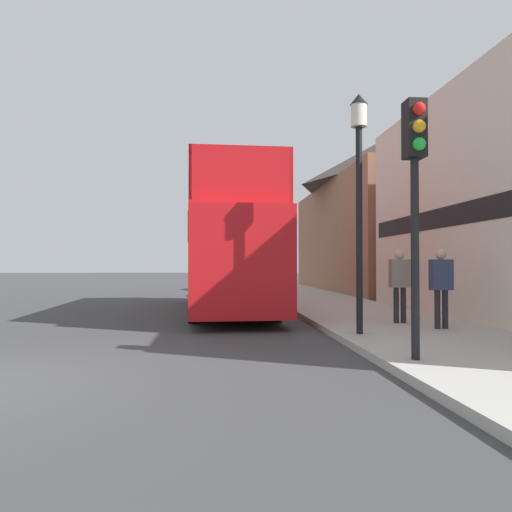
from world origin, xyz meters
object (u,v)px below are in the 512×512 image
at_px(tour_bus, 227,254).
at_px(lamp_post_second, 285,212).
at_px(pedestrian_third, 400,279).
at_px(pedestrian_second, 441,281).
at_px(traffic_signal, 415,169).
at_px(lamp_post_nearest, 359,168).
at_px(parked_car_ahead_of_bus, 240,281).

distance_m(tour_bus, lamp_post_second, 4.22).
bearing_deg(tour_bus, lamp_post_second, 49.75).
bearing_deg(pedestrian_third, pedestrian_second, -67.06).
distance_m(pedestrian_third, lamp_post_second, 8.37).
bearing_deg(lamp_post_second, pedestrian_third, -78.47).
bearing_deg(traffic_signal, lamp_post_nearest, 90.24).
xyz_separation_m(tour_bus, pedestrian_third, (3.97, -4.82, -0.70)).
distance_m(pedestrian_second, lamp_post_nearest, 3.09).
bearing_deg(traffic_signal, tour_bus, 104.86).
bearing_deg(tour_bus, pedestrian_third, -52.70).
xyz_separation_m(parked_car_ahead_of_bus, pedestrian_second, (3.60, -13.97, 0.45)).
height_order(tour_bus, parked_car_ahead_of_bus, tour_bus).
height_order(traffic_signal, lamp_post_second, lamp_post_second).
distance_m(pedestrian_third, traffic_signal, 5.06).
relative_size(pedestrian_third, lamp_post_nearest, 0.36).
height_order(parked_car_ahead_of_bus, lamp_post_nearest, lamp_post_nearest).
bearing_deg(lamp_post_second, tour_bus, -128.02).
relative_size(tour_bus, pedestrian_second, 6.06).
bearing_deg(tour_bus, lamp_post_nearest, -71.67).
distance_m(traffic_signal, lamp_post_second, 12.39).
height_order(parked_car_ahead_of_bus, traffic_signal, traffic_signal).
height_order(pedestrian_second, traffic_signal, traffic_signal).
distance_m(traffic_signal, lamp_post_nearest, 2.81).
distance_m(pedestrian_second, traffic_signal, 4.28).
relative_size(tour_bus, parked_car_ahead_of_bus, 2.35).
xyz_separation_m(pedestrian_third, traffic_signal, (-1.50, -4.52, 1.73)).
xyz_separation_m(traffic_signal, lamp_post_nearest, (-0.01, 2.76, 0.55)).
bearing_deg(lamp_post_second, lamp_post_nearest, -89.44).
xyz_separation_m(pedestrian_third, lamp_post_nearest, (-1.51, -1.76, 2.27)).
distance_m(pedestrian_third, lamp_post_nearest, 3.25).
bearing_deg(lamp_post_second, traffic_signal, -89.51).
bearing_deg(tour_bus, traffic_signal, -77.36).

